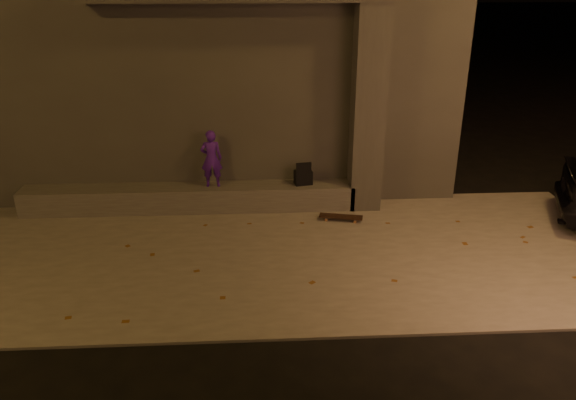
{
  "coord_description": "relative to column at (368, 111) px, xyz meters",
  "views": [
    {
      "loc": [
        -0.22,
        -5.77,
        4.23
      ],
      "look_at": [
        0.21,
        2.0,
        0.92
      ],
      "focal_mm": 35.0,
      "sensor_mm": 36.0,
      "label": 1
    }
  ],
  "objects": [
    {
      "name": "ground",
      "position": [
        -1.7,
        -3.75,
        -1.84
      ],
      "size": [
        120.0,
        120.0,
        0.0
      ],
      "primitive_type": "plane",
      "color": "black",
      "rests_on": "ground"
    },
    {
      "name": "sidewalk",
      "position": [
        -1.7,
        -1.75,
        -1.82
      ],
      "size": [
        11.0,
        4.4,
        0.04
      ],
      "primitive_type": "cube",
      "color": "slate",
      "rests_on": "ground"
    },
    {
      "name": "building",
      "position": [
        -2.7,
        2.74,
        0.77
      ],
      "size": [
        9.0,
        5.1,
        5.22
      ],
      "color": "#3C3A37",
      "rests_on": "ground"
    },
    {
      "name": "ledge",
      "position": [
        -3.2,
        0.0,
        -1.58
      ],
      "size": [
        6.0,
        0.55,
        0.45
      ],
      "primitive_type": "cube",
      "color": "#4C4945",
      "rests_on": "sidewalk"
    },
    {
      "name": "column",
      "position": [
        0.0,
        0.0,
        0.0
      ],
      "size": [
        0.55,
        0.55,
        3.6
      ],
      "primitive_type": "cube",
      "color": "#3C3A37",
      "rests_on": "sidewalk"
    },
    {
      "name": "skateboarder",
      "position": [
        -2.76,
        0.0,
        -0.83
      ],
      "size": [
        0.39,
        0.26,
        1.04
      ],
      "primitive_type": "imported",
      "rotation": [
        0.0,
        0.0,
        3.18
      ],
      "color": "#441690",
      "rests_on": "ledge"
    },
    {
      "name": "backpack",
      "position": [
        -1.12,
        0.0,
        -1.2
      ],
      "size": [
        0.34,
        0.26,
        0.44
      ],
      "rotation": [
        0.0,
        0.0,
        0.18
      ],
      "color": "black",
      "rests_on": "ledge"
    },
    {
      "name": "skateboard",
      "position": [
        -0.5,
        -0.65,
        -1.73
      ],
      "size": [
        0.78,
        0.35,
        0.08
      ],
      "rotation": [
        0.0,
        0.0,
        -0.22
      ],
      "color": "black",
      "rests_on": "sidewalk"
    }
  ]
}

